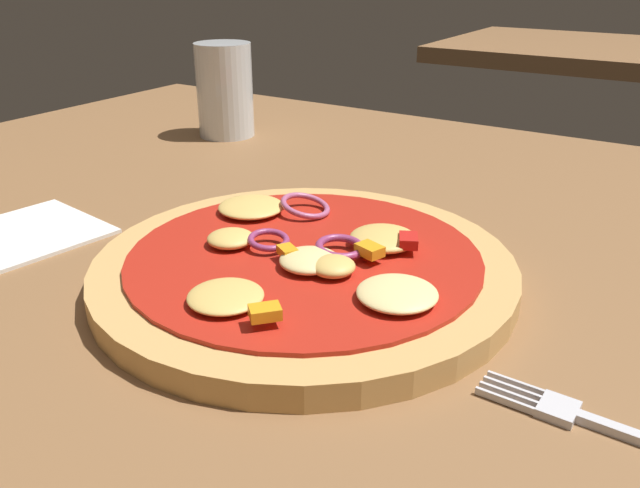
{
  "coord_description": "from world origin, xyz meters",
  "views": [
    {
      "loc": [
        0.25,
        -0.32,
        0.25
      ],
      "look_at": [
        0.03,
        0.04,
        0.06
      ],
      "focal_mm": 36.41,
      "sensor_mm": 36.0,
      "label": 1
    }
  ],
  "objects": [
    {
      "name": "background_table",
      "position": [
        -0.02,
        1.45,
        0.02
      ],
      "size": [
        0.8,
        0.54,
        0.04
      ],
      "color": "brown",
      "rests_on": "ground"
    },
    {
      "name": "beer_glass",
      "position": [
        -0.27,
        0.29,
        0.09
      ],
      "size": [
        0.07,
        0.07,
        0.11
      ],
      "color": "silver",
      "rests_on": "dining_table"
    },
    {
      "name": "dining_table",
      "position": [
        0.0,
        0.0,
        0.02
      ],
      "size": [
        1.14,
        1.02,
        0.04
      ],
      "color": "brown",
      "rests_on": "ground"
    },
    {
      "name": "napkin",
      "position": [
        -0.21,
        -0.04,
        0.04
      ],
      "size": [
        0.12,
        0.12,
        0.0
      ],
      "color": "white",
      "rests_on": "dining_table"
    },
    {
      "name": "pizza",
      "position": [
        0.03,
        0.02,
        0.05
      ],
      "size": [
        0.29,
        0.29,
        0.03
      ],
      "color": "tan",
      "rests_on": "dining_table"
    }
  ]
}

